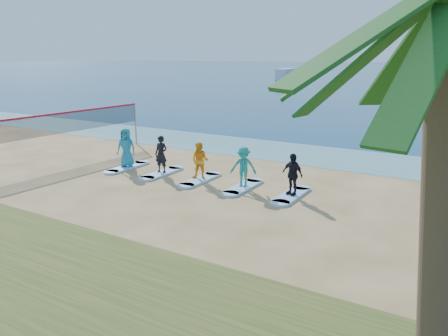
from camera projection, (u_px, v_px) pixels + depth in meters
The scene contains 14 objects.
ground at pixel (199, 212), 15.10m from camera, with size 600.00×600.00×0.00m, color tan.
shallow_water at pixel (307, 154), 23.82m from camera, with size 600.00×600.00×0.00m, color teal.
volleyball_net at pixel (72, 122), 22.53m from camera, with size 0.62×9.07×2.50m.
boat_offshore_a at pixel (286, 79), 96.22m from camera, with size 2.24×7.99×2.28m, color silver.
surfboard_0 at pixel (127, 167), 20.91m from camera, with size 0.70×2.20×0.09m, color #A4D4FF.
student_0 at pixel (126, 148), 20.67m from camera, with size 0.90×0.59×1.84m, color teal.
surfboard_1 at pixel (162, 173), 19.87m from camera, with size 0.70×2.20×0.09m, color #A4D4FF.
student_1 at pixel (161, 154), 19.64m from camera, with size 0.61×0.40×1.68m, color black.
surfboard_2 at pixel (200, 180), 18.82m from camera, with size 0.70×2.20×0.09m, color #A4D4FF.
student_2 at pixel (200, 161), 18.61m from camera, with size 0.77×0.60×1.59m, color orange.
surfboard_3 at pixel (243, 187), 17.77m from camera, with size 0.70×2.20×0.09m, color #A4D4FF.
student_3 at pixel (243, 167), 17.56m from camera, with size 1.05×0.61×1.63m, color teal.
surfboard_4 at pixel (291, 195), 16.73m from camera, with size 0.70×2.20×0.09m, color #A4D4FF.
student_4 at pixel (292, 174), 16.51m from camera, with size 0.94×0.39×1.61m, color black.
Camera 1 is at (8.04, -11.77, 5.28)m, focal length 35.00 mm.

